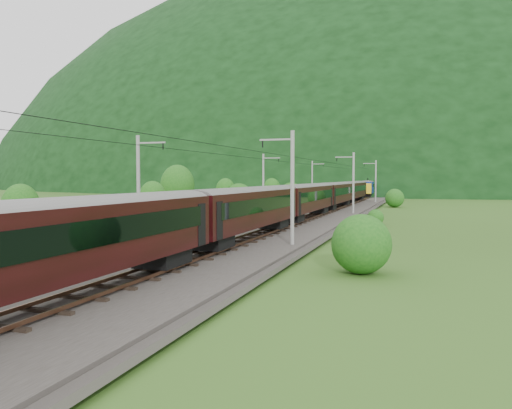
% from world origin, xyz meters
% --- Properties ---
extents(ground, '(600.00, 600.00, 0.00)m').
position_xyz_m(ground, '(0.00, 0.00, 0.00)').
color(ground, '#2E4D18').
rests_on(ground, ground).
extents(railbed, '(14.00, 220.00, 0.30)m').
position_xyz_m(railbed, '(0.00, 10.00, 0.15)').
color(railbed, '#38332D').
rests_on(railbed, ground).
extents(track_left, '(2.40, 220.00, 0.27)m').
position_xyz_m(track_left, '(-2.40, 10.00, 0.37)').
color(track_left, brown).
rests_on(track_left, railbed).
extents(track_right, '(2.40, 220.00, 0.27)m').
position_xyz_m(track_right, '(2.40, 10.00, 0.37)').
color(track_right, brown).
rests_on(track_right, railbed).
extents(catenary_left, '(2.54, 192.28, 8.00)m').
position_xyz_m(catenary_left, '(-6.12, 32.00, 4.50)').
color(catenary_left, gray).
rests_on(catenary_left, railbed).
extents(catenary_right, '(2.54, 192.28, 8.00)m').
position_xyz_m(catenary_right, '(6.12, 32.00, 4.50)').
color(catenary_right, gray).
rests_on(catenary_right, railbed).
extents(overhead_wires, '(4.83, 198.00, 0.03)m').
position_xyz_m(overhead_wires, '(0.00, 10.00, 7.10)').
color(overhead_wires, black).
rests_on(overhead_wires, ground).
extents(mountain_main, '(504.00, 360.00, 244.00)m').
position_xyz_m(mountain_main, '(0.00, 260.00, 0.00)').
color(mountain_main, black).
rests_on(mountain_main, ground).
extents(mountain_ridge, '(336.00, 280.00, 132.00)m').
position_xyz_m(mountain_ridge, '(-120.00, 300.00, 0.00)').
color(mountain_ridge, black).
rests_on(mountain_ridge, ground).
extents(train, '(2.65, 145.11, 4.58)m').
position_xyz_m(train, '(2.40, 21.10, 3.19)').
color(train, black).
rests_on(train, ground).
extents(hazard_post_near, '(0.18, 0.18, 1.69)m').
position_xyz_m(hazard_post_near, '(-0.19, 40.45, 1.14)').
color(hazard_post_near, red).
rests_on(hazard_post_near, railbed).
extents(hazard_post_far, '(0.17, 0.17, 1.63)m').
position_xyz_m(hazard_post_far, '(0.07, 39.04, 1.11)').
color(hazard_post_far, red).
rests_on(hazard_post_far, railbed).
extents(signal, '(0.25, 0.25, 2.25)m').
position_xyz_m(signal, '(-3.75, 47.03, 1.62)').
color(signal, black).
rests_on(signal, railbed).
extents(vegetation_left, '(12.76, 145.16, 6.82)m').
position_xyz_m(vegetation_left, '(-14.54, 18.63, 2.69)').
color(vegetation_left, '#1B5216').
rests_on(vegetation_left, ground).
extents(vegetation_right, '(5.16, 94.80, 2.81)m').
position_xyz_m(vegetation_right, '(10.81, 11.25, 1.31)').
color(vegetation_right, '#1B5216').
rests_on(vegetation_right, ground).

